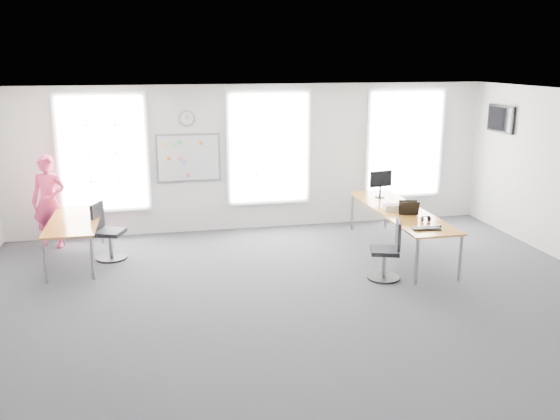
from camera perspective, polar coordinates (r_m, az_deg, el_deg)
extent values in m
plane|color=#252529|center=(8.94, 1.92, -8.73)|extent=(10.00, 10.00, 0.00)
plane|color=silver|center=(8.23, 2.10, 10.82)|extent=(10.00, 10.00, 0.00)
plane|color=white|center=(12.30, -2.49, 5.04)|extent=(10.00, 0.00, 10.00)
plane|color=white|center=(4.89, 13.54, -10.54)|extent=(10.00, 0.00, 10.00)
cube|color=silver|center=(12.12, -16.67, 5.25)|extent=(1.60, 0.06, 2.20)
cube|color=silver|center=(12.29, -1.09, 5.99)|extent=(1.60, 0.06, 2.20)
cube|color=silver|center=(13.19, 11.90, 6.27)|extent=(1.60, 0.06, 2.20)
cube|color=#C18826|center=(11.09, 11.51, -0.10)|extent=(0.88, 3.29, 0.03)
cylinder|color=gray|center=(9.67, 13.01, -4.84)|extent=(0.05, 0.05, 0.77)
cylinder|color=gray|center=(10.01, 16.96, -4.45)|extent=(0.05, 0.05, 0.77)
cylinder|color=gray|center=(12.48, 6.97, -0.16)|extent=(0.05, 0.05, 0.77)
cylinder|color=gray|center=(12.74, 10.19, 0.02)|extent=(0.05, 0.05, 0.77)
cube|color=#C18826|center=(10.98, -19.18, -0.94)|extent=(0.84, 2.11, 0.03)
cylinder|color=gray|center=(10.20, -21.66, -4.59)|extent=(0.05, 0.05, 0.74)
cylinder|color=gray|center=(10.10, -17.61, -4.43)|extent=(0.05, 0.05, 0.74)
cylinder|color=gray|center=(12.08, -20.18, -1.55)|extent=(0.05, 0.05, 0.74)
cylinder|color=gray|center=(11.99, -16.77, -1.38)|extent=(0.05, 0.05, 0.74)
cylinder|color=black|center=(9.93, 9.91, -6.43)|extent=(0.53, 0.53, 0.03)
cylinder|color=gray|center=(9.85, 9.97, -5.18)|extent=(0.06, 0.06, 0.43)
cube|color=black|center=(9.78, 10.03, -3.89)|extent=(0.56, 0.56, 0.07)
cube|color=black|center=(9.71, 11.30, -2.32)|extent=(0.18, 0.42, 0.46)
cylinder|color=black|center=(11.13, -15.90, -4.44)|extent=(0.55, 0.55, 0.03)
cylinder|color=gray|center=(11.06, -15.98, -3.28)|extent=(0.06, 0.06, 0.44)
cube|color=black|center=(10.99, -16.07, -2.08)|extent=(0.60, 0.60, 0.07)
cube|color=black|center=(11.00, -17.17, -0.56)|extent=(0.21, 0.43, 0.47)
imported|color=#D03461|center=(11.95, -21.34, 0.73)|extent=(0.72, 0.56, 1.77)
cube|color=white|center=(12.12, -8.80, 4.98)|extent=(1.20, 0.03, 0.90)
cylinder|color=gray|center=(12.01, -8.95, 8.74)|extent=(0.30, 0.04, 0.30)
cube|color=black|center=(13.04, 20.49, 8.23)|extent=(0.06, 0.90, 0.55)
cube|color=black|center=(9.95, 13.93, -1.76)|extent=(0.49, 0.26, 0.02)
ellipsoid|color=black|center=(10.13, 15.12, -1.51)|extent=(0.09, 0.12, 0.04)
cylinder|color=black|center=(10.27, 14.03, -1.30)|extent=(0.08, 0.08, 0.01)
cylinder|color=black|center=(10.40, 13.52, -0.86)|extent=(0.04, 0.08, 0.08)
cylinder|color=black|center=(10.45, 14.15, -0.82)|extent=(0.04, 0.08, 0.08)
cylinder|color=gold|center=(10.40, 13.52, -0.86)|extent=(0.01, 0.09, 0.09)
cube|color=black|center=(10.42, 13.85, -0.60)|extent=(0.15, 0.02, 0.01)
cube|color=black|center=(10.77, 12.21, 0.24)|extent=(0.33, 0.15, 0.26)
cube|color=orange|center=(10.70, 12.37, 0.10)|extent=(0.32, 0.16, 0.24)
cube|color=black|center=(10.69, 12.40, 0.13)|extent=(0.34, 0.16, 0.26)
cube|color=beige|center=(11.02, 10.83, 0.24)|extent=(0.36, 0.28, 0.11)
cylinder|color=black|center=(12.02, 9.58, 1.26)|extent=(0.20, 0.20, 0.02)
cylinder|color=black|center=(12.00, 9.60, 1.72)|extent=(0.04, 0.04, 0.20)
cube|color=black|center=(11.93, 9.68, 2.97)|extent=(0.48, 0.12, 0.32)
cube|color=black|center=(11.91, 9.71, 2.95)|extent=(0.44, 0.08, 0.29)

